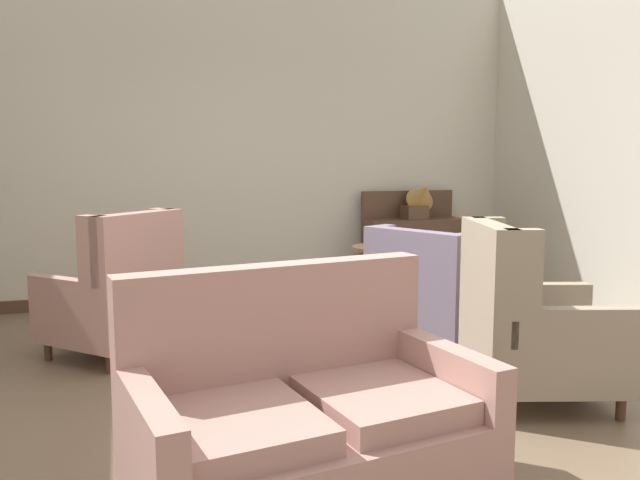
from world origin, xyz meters
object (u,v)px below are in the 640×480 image
at_px(armchair_back_corner, 434,299).
at_px(side_table, 383,280).
at_px(porcelain_vase, 291,299).
at_px(armchair_near_sideboard, 117,296).
at_px(settee, 303,414).
at_px(gramophone, 421,198).
at_px(coffee_table, 297,335).
at_px(sideboard, 412,249).
at_px(armchair_near_window, 529,327).

distance_m(armchair_back_corner, side_table, 0.70).
distance_m(porcelain_vase, armchair_near_sideboard, 1.50).
bearing_deg(settee, gramophone, 48.57).
bearing_deg(armchair_near_sideboard, gramophone, 159.63).
distance_m(coffee_table, settee, 1.39).
relative_size(porcelain_vase, gramophone, 0.74).
distance_m(armchair_back_corner, armchair_near_sideboard, 2.36).
bearing_deg(sideboard, settee, -120.78).
relative_size(porcelain_vase, armchair_back_corner, 0.31).
xyz_separation_m(armchair_back_corner, armchair_near_sideboard, (-2.29, 0.58, 0.05)).
bearing_deg(armchair_near_window, gramophone, 2.45).
distance_m(coffee_table, armchair_near_window, 1.42).
height_order(armchair_back_corner, armchair_near_sideboard, armchair_near_sideboard).
height_order(armchair_near_window, gramophone, gramophone).
height_order(settee, sideboard, sideboard).
xyz_separation_m(settee, side_table, (1.41, 2.53, 0.03)).
distance_m(settee, armchair_near_window, 1.80).
xyz_separation_m(porcelain_vase, gramophone, (2.06, 2.44, 0.44)).
bearing_deg(side_table, settee, -119.16).
height_order(armchair_back_corner, gramophone, gramophone).
distance_m(armchair_back_corner, gramophone, 2.21).
relative_size(coffee_table, porcelain_vase, 2.40).
relative_size(armchair_back_corner, armchair_near_sideboard, 1.02).
xyz_separation_m(coffee_table, armchair_back_corner, (1.20, 0.49, 0.05)).
distance_m(coffee_table, side_table, 1.60).
height_order(armchair_near_sideboard, side_table, armchair_near_sideboard).
relative_size(armchair_back_corner, side_table, 1.56).
xyz_separation_m(armchair_near_sideboard, side_table, (2.16, 0.11, -0.02)).
height_order(porcelain_vase, side_table, porcelain_vase).
distance_m(coffee_table, gramophone, 3.25).
bearing_deg(gramophone, side_table, -126.75).
height_order(side_table, gramophone, gramophone).
relative_size(side_table, gramophone, 1.54).
height_order(armchair_near_sideboard, gramophone, gramophone).
bearing_deg(armchair_back_corner, porcelain_vase, 84.74).
bearing_deg(armchair_back_corner, armchair_near_sideboard, 49.32).
height_order(armchair_near_window, armchair_back_corner, armchair_near_window).
bearing_deg(sideboard, porcelain_vase, -128.59).
bearing_deg(armchair_near_sideboard, side_table, 138.56).
bearing_deg(armchair_near_window, armchair_near_sideboard, 71.33).
xyz_separation_m(porcelain_vase, settee, (-0.30, -1.36, -0.19)).
relative_size(porcelain_vase, settee, 0.23).
relative_size(armchair_near_window, gramophone, 2.31).
bearing_deg(armchair_back_corner, coffee_table, 85.68).
bearing_deg(coffee_table, gramophone, 50.43).
bearing_deg(coffee_table, porcelain_vase, 168.10).
distance_m(porcelain_vase, gramophone, 3.22).
distance_m(porcelain_vase, settee, 1.41).
height_order(settee, armchair_back_corner, settee).
distance_m(coffee_table, armchair_back_corner, 1.30).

